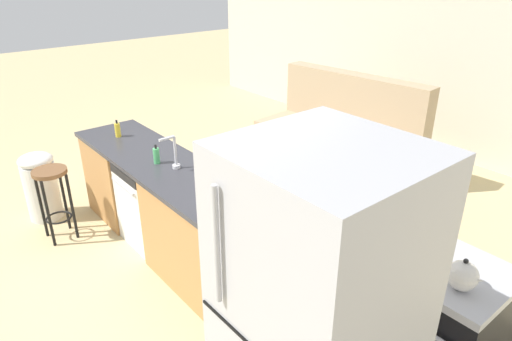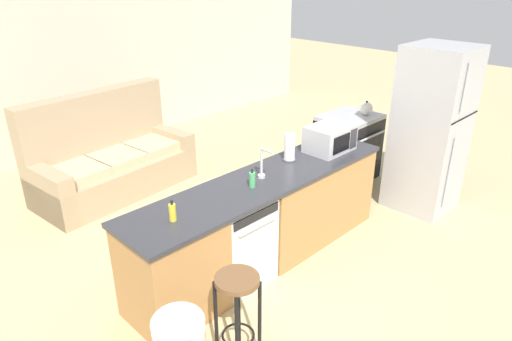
{
  "view_description": "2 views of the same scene",
  "coord_description": "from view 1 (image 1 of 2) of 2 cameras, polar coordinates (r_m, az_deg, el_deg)",
  "views": [
    {
      "loc": [
        3.35,
        -1.71,
        2.54
      ],
      "look_at": [
        0.46,
        0.67,
        0.8
      ],
      "focal_mm": 32.0,
      "sensor_mm": 36.0,
      "label": 1
    },
    {
      "loc": [
        -2.62,
        -2.65,
        2.71
      ],
      "look_at": [
        0.36,
        0.32,
        0.81
      ],
      "focal_mm": 32.0,
      "sensor_mm": 36.0,
      "label": 2
    }
  ],
  "objects": [
    {
      "name": "ground_plane",
      "position": [
        4.54,
        -10.38,
        -9.6
      ],
      "size": [
        24.0,
        24.0,
        0.0
      ],
      "primitive_type": "plane",
      "color": "tan"
    },
    {
      "name": "wall_back",
      "position": [
        6.77,
        23.4,
        12.38
      ],
      "size": [
        10.0,
        0.06,
        2.6
      ],
      "color": "beige",
      "rests_on": "ground_plane"
    },
    {
      "name": "kitchen_counter",
      "position": [
        4.13,
        -9.16,
        -6.31
      ],
      "size": [
        2.94,
        0.66,
        0.9
      ],
      "color": "#B77F47",
      "rests_on": "ground_plane"
    },
    {
      "name": "dishwasher",
      "position": [
        4.51,
        -12.38,
        -3.74
      ],
      "size": [
        0.58,
        0.61,
        0.84
      ],
      "color": "white",
      "rests_on": "ground_plane"
    },
    {
      "name": "stove_range",
      "position": [
        3.24,
        21.08,
        -17.34
      ],
      "size": [
        0.76,
        0.68,
        0.9
      ],
      "color": "black",
      "rests_on": "ground_plane"
    },
    {
      "name": "microwave",
      "position": [
        3.17,
        -1.46,
        -3.37
      ],
      "size": [
        0.5,
        0.37,
        0.28
      ],
      "color": "#B7B7BC",
      "rests_on": "kitchen_counter"
    },
    {
      "name": "sink_faucet",
      "position": [
        3.94,
        -10.22,
        1.99
      ],
      "size": [
        0.07,
        0.18,
        0.3
      ],
      "color": "silver",
      "rests_on": "kitchen_counter"
    },
    {
      "name": "paper_towel_roll",
      "position": [
        3.6,
        -4.78,
        0.14
      ],
      "size": [
        0.14,
        0.14,
        0.28
      ],
      "color": "#4C4C51",
      "rests_on": "kitchen_counter"
    },
    {
      "name": "soap_bottle",
      "position": [
        4.1,
        -12.33,
        1.84
      ],
      "size": [
        0.06,
        0.06,
        0.18
      ],
      "color": "#4CB266",
      "rests_on": "kitchen_counter"
    },
    {
      "name": "dish_soap_bottle",
      "position": [
        4.83,
        -16.91,
        4.88
      ],
      "size": [
        0.06,
        0.06,
        0.18
      ],
      "color": "yellow",
      "rests_on": "kitchen_counter"
    },
    {
      "name": "kettle",
      "position": [
        2.77,
        24.44,
        -11.86
      ],
      "size": [
        0.21,
        0.17,
        0.19
      ],
      "color": "silver",
      "rests_on": "stove_range"
    },
    {
      "name": "bar_stool",
      "position": [
        4.79,
        -24.04,
        -2.15
      ],
      "size": [
        0.32,
        0.32,
        0.74
      ],
      "color": "brown",
      "rests_on": "ground_plane"
    },
    {
      "name": "trash_bin",
      "position": [
        5.31,
        -25.3,
        -1.7
      ],
      "size": [
        0.35,
        0.35,
        0.74
      ],
      "color": "white",
      "rests_on": "ground_plane"
    },
    {
      "name": "couch",
      "position": [
        5.89,
        10.53,
        3.1
      ],
      "size": [
        2.08,
        1.1,
        1.27
      ],
      "color": "tan",
      "rests_on": "ground_plane"
    }
  ]
}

